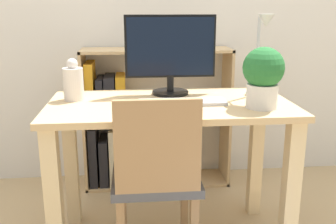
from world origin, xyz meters
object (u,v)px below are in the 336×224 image
(keyboard, at_px, (182,102))
(chair, at_px, (156,176))
(monitor, at_px, (170,51))
(potted_plant, at_px, (263,75))
(desk_lamp, at_px, (262,47))
(vase, at_px, (73,82))
(bookshelf, at_px, (128,121))

(keyboard, distance_m, chair, 0.37)
(monitor, distance_m, potted_plant, 0.51)
(keyboard, relative_size, desk_lamp, 1.00)
(vase, height_order, potted_plant, potted_plant)
(monitor, relative_size, keyboard, 1.13)
(monitor, distance_m, bookshelf, 0.81)
(potted_plant, relative_size, chair, 0.32)
(desk_lamp, xyz_separation_m, potted_plant, (-0.05, -0.20, -0.10))
(bookshelf, bearing_deg, keyboard, -70.85)
(keyboard, xyz_separation_m, vase, (-0.52, 0.13, 0.08))
(keyboard, distance_m, bookshelf, 0.89)
(monitor, height_order, chair, monitor)
(keyboard, xyz_separation_m, desk_lamp, (0.41, 0.10, 0.25))
(vase, distance_m, desk_lamp, 0.95)
(chair, bearing_deg, vase, 150.29)
(keyboard, bearing_deg, chair, -128.95)
(keyboard, relative_size, bookshelf, 0.42)
(potted_plant, xyz_separation_m, chair, (-0.49, -0.07, -0.44))
(vase, relative_size, chair, 0.24)
(keyboard, relative_size, vase, 2.01)
(desk_lamp, relative_size, chair, 0.48)
(vase, distance_m, bookshelf, 0.81)
(monitor, bearing_deg, desk_lamp, -16.31)
(keyboard, bearing_deg, monitor, 98.84)
(potted_plant, xyz_separation_m, bookshelf, (-0.62, 0.89, -0.47))
(monitor, distance_m, chair, 0.66)
(vase, xyz_separation_m, chair, (0.39, -0.30, -0.38))
(desk_lamp, distance_m, potted_plant, 0.23)
(vase, relative_size, desk_lamp, 0.50)
(desk_lamp, bearing_deg, vase, 177.71)
(monitor, distance_m, vase, 0.52)
(keyboard, relative_size, potted_plant, 1.49)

